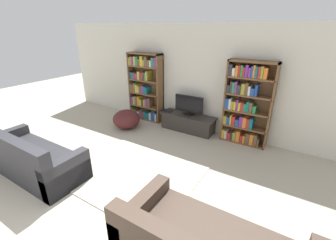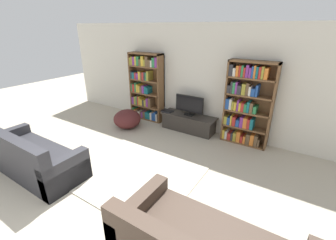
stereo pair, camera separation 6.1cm
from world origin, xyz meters
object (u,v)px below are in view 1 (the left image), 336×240
(bookshelf_left, at_px, (145,87))
(couch_left_sectional, at_px, (32,159))
(bookshelf_right, at_px, (245,104))
(laptop, at_px, (167,111))
(television, at_px, (189,105))
(beanbag_ottoman, at_px, (126,119))
(tv_stand, at_px, (188,123))

(bookshelf_left, height_order, couch_left_sectional, bookshelf_left)
(bookshelf_right, xyz_separation_m, laptop, (-1.95, -0.18, -0.48))
(bookshelf_right, distance_m, couch_left_sectional, 4.40)
(bookshelf_left, distance_m, laptop, 0.98)
(television, height_order, laptop, television)
(bookshelf_right, relative_size, television, 2.48)
(bookshelf_left, height_order, television, bookshelf_left)
(bookshelf_left, relative_size, couch_left_sectional, 0.90)
(couch_left_sectional, distance_m, beanbag_ottoman, 2.43)
(laptop, relative_size, couch_left_sectional, 0.14)
(television, bearing_deg, couch_left_sectional, -116.28)
(bookshelf_left, distance_m, bookshelf_right, 2.77)
(tv_stand, bearing_deg, bookshelf_right, 4.67)
(tv_stand, bearing_deg, bookshelf_left, 175.62)
(television, bearing_deg, laptop, -172.46)
(tv_stand, height_order, couch_left_sectional, couch_left_sectional)
(laptop, bearing_deg, tv_stand, 6.25)
(tv_stand, relative_size, television, 1.89)
(beanbag_ottoman, bearing_deg, tv_stand, 25.95)
(beanbag_ottoman, bearing_deg, laptop, 37.02)
(bookshelf_left, height_order, tv_stand, bookshelf_left)
(bookshelf_left, xyz_separation_m, beanbag_ottoman, (-0.02, -0.82, -0.68))
(laptop, xyz_separation_m, couch_left_sectional, (-0.95, -3.07, -0.15))
(tv_stand, distance_m, laptop, 0.65)
(television, xyz_separation_m, couch_left_sectional, (-1.56, -3.15, -0.40))
(bookshelf_left, xyz_separation_m, laptop, (0.83, -0.18, -0.49))
(laptop, bearing_deg, couch_left_sectional, -107.23)
(television, height_order, beanbag_ottoman, television)
(bookshelf_right, height_order, couch_left_sectional, bookshelf_right)
(bookshelf_right, height_order, laptop, bookshelf_right)
(bookshelf_right, bearing_deg, tv_stand, -175.33)
(laptop, relative_size, beanbag_ottoman, 0.40)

